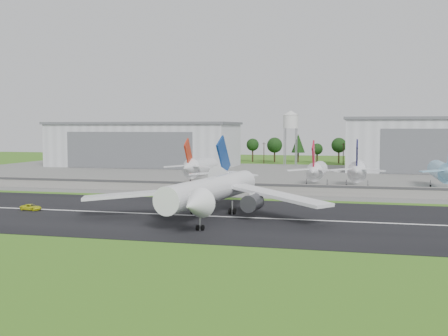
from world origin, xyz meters
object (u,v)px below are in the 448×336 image
(main_airliner, at_px, (211,196))
(parked_jet_red_b, at_px, (317,171))
(parked_jet_navy, at_px, (357,170))
(parked_jet_skyblue, at_px, (443,171))
(parked_jet_red_a, at_px, (198,167))
(ground_vehicle, at_px, (31,207))

(main_airliner, distance_m, parked_jet_red_b, 69.39)
(parked_jet_navy, relative_size, parked_jet_skyblue, 0.84)
(parked_jet_navy, bearing_deg, parked_jet_red_b, -179.77)
(parked_jet_red_a, relative_size, parked_jet_skyblue, 0.84)
(parked_jet_red_a, bearing_deg, parked_jet_navy, -0.01)
(ground_vehicle, distance_m, parked_jet_skyblue, 127.60)
(main_airliner, relative_size, ground_vehicle, 11.07)
(ground_vehicle, xyz_separation_m, parked_jet_red_a, (22.41, 68.48, 5.53))
(ground_vehicle, height_order, parked_jet_skyblue, parked_jet_skyblue)
(parked_jet_red_a, height_order, parked_jet_red_b, parked_jet_red_a)
(parked_jet_navy, bearing_deg, ground_vehicle, -138.38)
(ground_vehicle, bearing_deg, parked_jet_skyblue, -48.01)
(main_airliner, xyz_separation_m, ground_vehicle, (-45.61, -1.46, -4.05))
(ground_vehicle, relative_size, parked_jet_red_b, 0.17)
(ground_vehicle, xyz_separation_m, parked_jet_red_b, (63.79, 68.42, 5.13))
(parked_jet_red_a, bearing_deg, ground_vehicle, -108.12)
(main_airliner, distance_m, parked_jet_red_a, 70.94)
(main_airliner, xyz_separation_m, parked_jet_skyblue, (58.58, 72.00, 1.28))
(parked_jet_skyblue, bearing_deg, ground_vehicle, -144.81)
(ground_vehicle, height_order, parked_jet_navy, parked_jet_navy)
(parked_jet_navy, xyz_separation_m, parked_jet_skyblue, (27.12, 4.99, -0.13))
(parked_jet_red_a, bearing_deg, parked_jet_skyblue, 3.48)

